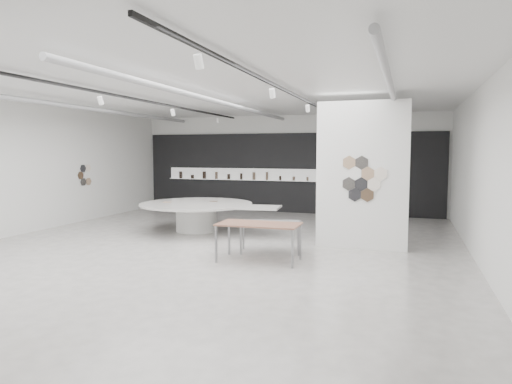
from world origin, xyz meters
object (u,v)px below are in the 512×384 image
(display_island, at_px, (198,213))
(sample_table_wood, at_px, (259,226))
(partition_column, at_px, (362,176))
(kitchen_counter, at_px, (358,205))
(sample_table_stone, at_px, (270,224))

(display_island, relative_size, sample_table_wood, 2.54)
(partition_column, bearing_deg, kitchen_counter, 96.72)
(sample_table_wood, bearing_deg, kitchen_counter, 80.06)
(sample_table_wood, distance_m, kitchen_counter, 7.70)
(display_island, bearing_deg, sample_table_stone, -41.92)
(kitchen_counter, bearing_deg, sample_table_stone, -106.28)
(display_island, bearing_deg, partition_column, -16.68)
(sample_table_stone, xyz_separation_m, kitchen_counter, (1.34, 6.67, -0.23))
(display_island, distance_m, sample_table_wood, 4.17)
(partition_column, relative_size, sample_table_stone, 2.32)
(sample_table_stone, bearing_deg, kitchen_counter, 78.60)
(partition_column, distance_m, kitchen_counter, 5.71)
(sample_table_stone, bearing_deg, partition_column, 30.30)
(partition_column, distance_m, sample_table_stone, 2.57)
(kitchen_counter, bearing_deg, display_island, -137.50)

